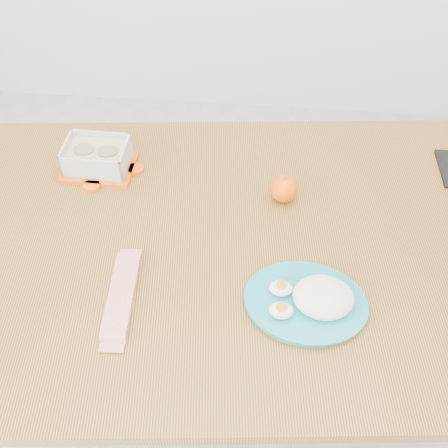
# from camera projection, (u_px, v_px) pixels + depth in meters

# --- Properties ---
(ground) EXTENTS (3.50, 3.50, 0.00)m
(ground) POSITION_uv_depth(u_px,v_px,m) (229.00, 419.00, 1.66)
(ground) COLOR #B7B7B2
(ground) RESTS_ON ground
(dining_table) EXTENTS (1.46, 1.05, 0.75)m
(dining_table) POSITION_uv_depth(u_px,v_px,m) (224.00, 261.00, 1.26)
(dining_table) COLOR olive
(dining_table) RESTS_ON ground
(food_container) EXTENTS (0.19, 0.15, 0.08)m
(food_container) POSITION_uv_depth(u_px,v_px,m) (97.00, 157.00, 1.34)
(food_container) COLOR #FF5607
(food_container) RESTS_ON dining_table
(orange_fruit) EXTENTS (0.07, 0.07, 0.07)m
(orange_fruit) POSITION_uv_depth(u_px,v_px,m) (284.00, 189.00, 1.27)
(orange_fruit) COLOR orange
(orange_fruit) RESTS_ON dining_table
(rice_plate) EXTENTS (0.28, 0.28, 0.07)m
(rice_plate) POSITION_uv_depth(u_px,v_px,m) (311.00, 299.00, 1.07)
(rice_plate) COLOR teal
(rice_plate) RESTS_ON dining_table
(candy_bar) EXTENTS (0.07, 0.22, 0.02)m
(candy_bar) POSITION_uv_depth(u_px,v_px,m) (122.00, 296.00, 1.09)
(candy_bar) COLOR red
(candy_bar) RESTS_ON dining_table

